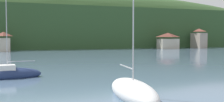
# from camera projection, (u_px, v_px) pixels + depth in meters

# --- Properties ---
(wooded_hillside) EXTENTS (352.00, 45.10, 38.65)m
(wooded_hillside) POSITION_uv_depth(u_px,v_px,m) (62.00, 32.00, 114.43)
(wooded_hillside) COLOR #2D4C28
(wooded_hillside) RESTS_ON ground_plane
(shore_building_westcentral) EXTENTS (3.71, 5.33, 5.65)m
(shore_building_westcentral) POSITION_uv_depth(u_px,v_px,m) (4.00, 42.00, 77.71)
(shore_building_westcentral) COLOR #BCB29E
(shore_building_westcentral) RESTS_ON ground_plane
(shore_building_central) EXTENTS (7.02, 4.45, 5.62)m
(shore_building_central) POSITION_uv_depth(u_px,v_px,m) (168.00, 41.00, 94.82)
(shore_building_central) COLOR #BCB29E
(shore_building_central) RESTS_ON ground_plane
(shore_building_eastcentral) EXTENTS (3.45, 6.03, 7.24)m
(shore_building_eastcentral) POSITION_uv_depth(u_px,v_px,m) (199.00, 39.00, 99.87)
(shore_building_eastcentral) COLOR gray
(shore_building_eastcentral) RESTS_ON ground_plane
(sailboat_mid_2) EXTENTS (6.90, 2.71, 8.99)m
(sailboat_mid_2) POSITION_uv_depth(u_px,v_px,m) (8.00, 74.00, 27.55)
(sailboat_mid_2) COLOR navy
(sailboat_mid_2) RESTS_ON ground_plane
(sailboat_near_5) EXTENTS (3.16, 7.90, 10.74)m
(sailboat_near_5) POSITION_uv_depth(u_px,v_px,m) (133.00, 91.00, 19.09)
(sailboat_near_5) COLOR white
(sailboat_near_5) RESTS_ON ground_plane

